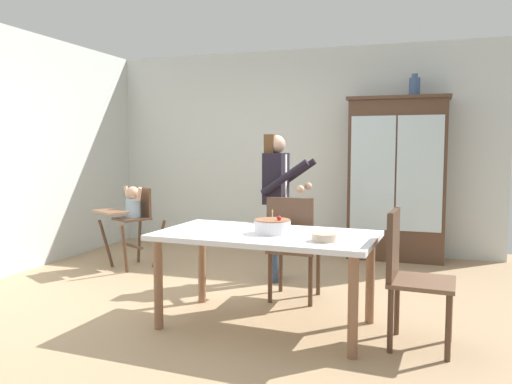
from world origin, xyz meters
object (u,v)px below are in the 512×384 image
(serving_bowl, at_px, (324,237))
(dining_chair_right_end, at_px, (407,268))
(china_cabinet, at_px, (396,178))
(adult_person, at_px, (277,189))
(ceramic_vase, at_px, (415,86))
(birthday_cake, at_px, (272,226))
(dining_chair_far_side, at_px, (292,241))
(dining_table, at_px, (266,244))
(high_chair_with_toddler, at_px, (132,212))

(serving_bowl, height_order, dining_chair_right_end, dining_chair_right_end)
(china_cabinet, xyz_separation_m, adult_person, (-1.13, -1.45, -0.04))
(china_cabinet, height_order, ceramic_vase, ceramic_vase)
(birthday_cake, distance_m, dining_chair_right_end, 1.03)
(adult_person, relative_size, dining_chair_far_side, 1.59)
(ceramic_vase, xyz_separation_m, dining_table, (-1.02, -2.78, -1.48))
(china_cabinet, bearing_deg, dining_table, -106.69)
(dining_chair_right_end, bearing_deg, china_cabinet, 8.40)
(dining_table, height_order, birthday_cake, birthday_cake)
(china_cabinet, bearing_deg, serving_bowl, -96.50)
(serving_bowl, xyz_separation_m, dining_chair_far_side, (-0.45, 0.87, -0.21))
(dining_table, bearing_deg, high_chair_with_toddler, 146.18)
(china_cabinet, relative_size, high_chair_with_toddler, 2.12)
(adult_person, xyz_separation_m, birthday_cake, (0.35, -1.34, -0.17))
(china_cabinet, height_order, adult_person, china_cabinet)
(ceramic_vase, xyz_separation_m, high_chair_with_toddler, (-3.06, -1.41, -1.48))
(adult_person, relative_size, dining_table, 0.89)
(ceramic_vase, height_order, dining_chair_right_end, ceramic_vase)
(china_cabinet, bearing_deg, high_chair_with_toddler, -153.90)
(dining_chair_far_side, bearing_deg, ceramic_vase, -115.30)
(ceramic_vase, height_order, dining_table, ceramic_vase)
(china_cabinet, xyz_separation_m, high_chair_with_toddler, (-2.88, -1.41, -0.36))
(adult_person, relative_size, birthday_cake, 5.47)
(high_chair_with_toddler, bearing_deg, dining_chair_right_end, 3.83)
(ceramic_vase, bearing_deg, china_cabinet, -178.84)
(dining_table, height_order, dining_chair_far_side, dining_chair_far_side)
(china_cabinet, distance_m, dining_chair_right_end, 2.88)
(dining_chair_right_end, bearing_deg, ceramic_vase, 4.69)
(serving_bowl, relative_size, dining_chair_far_side, 0.19)
(adult_person, bearing_deg, dining_table, -168.63)
(birthday_cake, distance_m, dining_chair_far_side, 0.71)
(high_chair_with_toddler, distance_m, dining_table, 2.46)
(serving_bowl, bearing_deg, birthday_cake, 155.81)
(high_chair_with_toddler, xyz_separation_m, dining_chair_right_end, (3.10, -1.43, -0.10))
(dining_chair_far_side, relative_size, dining_chair_right_end, 1.00)
(dining_table, bearing_deg, ceramic_vase, 69.92)
(china_cabinet, relative_size, dining_table, 1.16)
(china_cabinet, xyz_separation_m, dining_chair_far_side, (-0.79, -2.11, -0.46))
(china_cabinet, relative_size, birthday_cake, 7.18)
(dining_table, xyz_separation_m, birthday_cake, (0.05, -0.00, 0.14))
(high_chair_with_toddler, xyz_separation_m, adult_person, (1.75, -0.04, 0.31))
(dining_table, xyz_separation_m, serving_bowl, (0.49, -0.20, 0.12))
(ceramic_vase, relative_size, adult_person, 0.18)
(birthday_cake, bearing_deg, ceramic_vase, 70.91)
(serving_bowl, bearing_deg, china_cabinet, 83.50)
(dining_table, bearing_deg, dining_chair_right_end, -3.10)
(china_cabinet, height_order, serving_bowl, china_cabinet)
(high_chair_with_toddler, bearing_deg, dining_table, -5.27)
(dining_table, bearing_deg, serving_bowl, -22.19)
(dining_table, bearing_deg, china_cabinet, 73.31)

